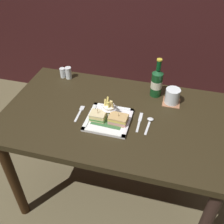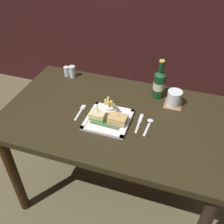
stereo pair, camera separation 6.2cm
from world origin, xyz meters
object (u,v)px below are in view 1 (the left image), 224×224
beer_bottle (157,82)px  salt_shaker (63,73)px  sandwich_half_left (98,116)px  fork (80,113)px  square_plate (109,120)px  pepper_shaker (69,74)px  fries_cup (109,108)px  sandwich_half_right (118,119)px  spoon (150,122)px  dining_table (115,128)px  water_glass (172,97)px  knife (140,121)px

beer_bottle → salt_shaker: bearing=176.1°
sandwich_half_left → fork: 0.13m
beer_bottle → fork: beer_bottle is taller
fork → salt_shaker: 0.41m
square_plate → pepper_shaker: size_ratio=2.95×
pepper_shaker → fries_cup: bearing=-40.0°
sandwich_half_right → spoon: (0.16, 0.06, -0.03)m
dining_table → beer_bottle: 0.37m
beer_bottle → water_glass: (0.10, -0.06, -0.05)m
knife → sandwich_half_left: bearing=-167.3°
beer_bottle → pepper_shaker: bearing=175.8°
fries_cup → knife: (0.17, -0.01, -0.05)m
beer_bottle → salt_shaker: (-0.63, 0.04, -0.06)m
square_plate → spoon: size_ratio=1.71×
sandwich_half_right → spoon: 0.17m
knife → pepper_shaker: pepper_shaker is taller
dining_table → pepper_shaker: bearing=143.8°
spoon → pepper_shaker: 0.67m
fries_cup → spoon: bearing=0.6°
fork → salt_shaker: (-0.24, 0.33, 0.03)m
sandwich_half_right → knife: 0.12m
fries_cup → knife: 0.18m
fork → spoon: (0.39, 0.02, 0.00)m
dining_table → pepper_shaker: size_ratio=15.94×
dining_table → spoon: bearing=-4.1°
sandwich_half_right → spoon: size_ratio=0.73×
pepper_shaker → spoon: bearing=-27.2°
fries_cup → knife: fries_cup is taller
sandwich_half_right → beer_bottle: size_ratio=0.41×
water_glass → square_plate: bearing=-141.3°
dining_table → spoon: spoon is taller
dining_table → spoon: 0.22m
sandwich_half_right → pepper_shaker: size_ratio=1.27×
sandwich_half_left → pepper_shaker: 0.48m
fries_cup → salt_shaker: fries_cup is taller
beer_bottle → salt_shaker: 0.63m
water_glass → beer_bottle: bearing=151.8°
sandwich_half_right → beer_bottle: beer_bottle is taller
water_glass → salt_shaker: size_ratio=1.34×
sandwich_half_right → fork: bearing=171.5°
sandwich_half_right → knife: (0.11, 0.05, -0.03)m
sandwich_half_left → fries_cup: bearing=49.3°
square_plate → knife: 0.17m
sandwich_half_right → water_glass: size_ratio=1.12×
sandwich_half_right → spoon: bearing=19.6°
dining_table → water_glass: 0.38m
dining_table → square_plate: (-0.02, -0.06, 0.11)m
fries_cup → fork: fries_cup is taller
sandwich_half_left → spoon: size_ratio=0.60×
water_glass → knife: (-0.15, -0.21, -0.04)m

